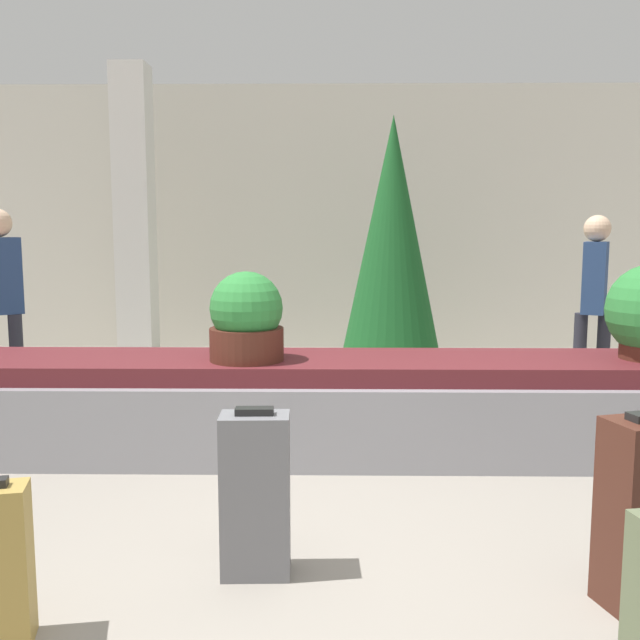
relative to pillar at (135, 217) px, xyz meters
The scene contains 9 objects.
ground_plane 5.48m from the pillar, 67.04° to the right, with size 18.00×18.00×0.00m, color gray.
back_wall 2.32m from the pillar, 28.45° to the left, with size 18.00×0.06×3.20m.
carousel 3.94m from the pillar, 56.66° to the right, with size 8.08×0.95×0.64m.
pillar is the anchor object (origin of this frame).
suitcase_0 5.29m from the pillar, 69.58° to the right, with size 0.30×0.20×0.74m.
potted_plant_0 3.64m from the pillar, 63.87° to the right, with size 0.48×0.48×0.58m.
traveler_0 4.71m from the pillar, 21.14° to the right, with size 0.31×0.37×1.59m.
traveler_1 2.16m from the pillar, 106.07° to the right, with size 0.37×0.32×1.64m.
decorated_tree 2.82m from the pillar, 14.57° to the right, with size 1.00×1.00×2.56m.
Camera 1 is at (0.07, -2.91, 1.49)m, focal length 40.00 mm.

